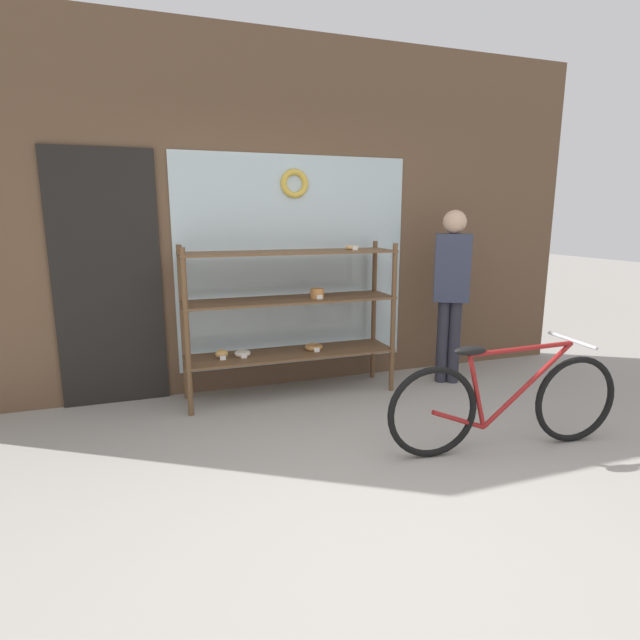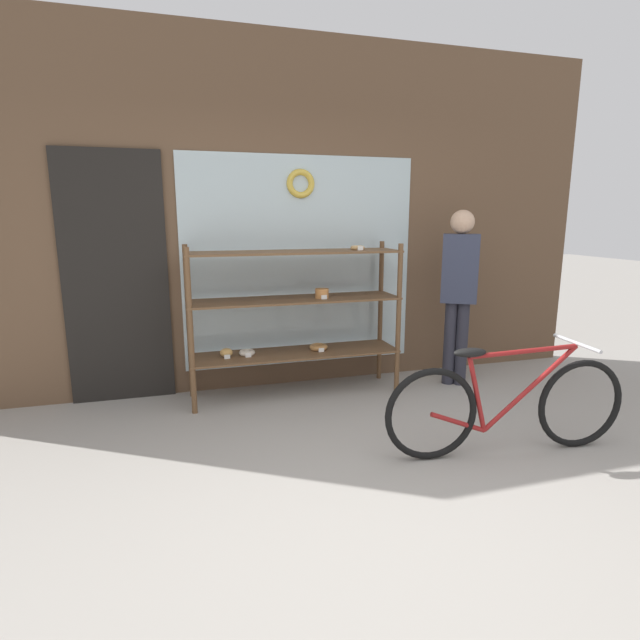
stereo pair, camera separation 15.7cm
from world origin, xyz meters
The scene contains 5 objects.
ground_plane centered at (0.00, 0.00, 0.00)m, with size 30.00×30.00×0.00m, color gray.
storefront_facade centered at (-0.04, 2.35, 1.53)m, with size 6.28×0.13×3.11m.
display_case centered at (0.06, 1.99, 0.79)m, with size 1.83×0.45×1.34m.
bicycle centered at (1.14, 0.49, 0.34)m, with size 1.69×0.46×0.76m.
pedestrian centered at (1.58, 1.84, 0.95)m, with size 0.37×0.32×1.62m.
Camera 2 is at (-0.93, -2.15, 1.57)m, focal length 28.00 mm.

